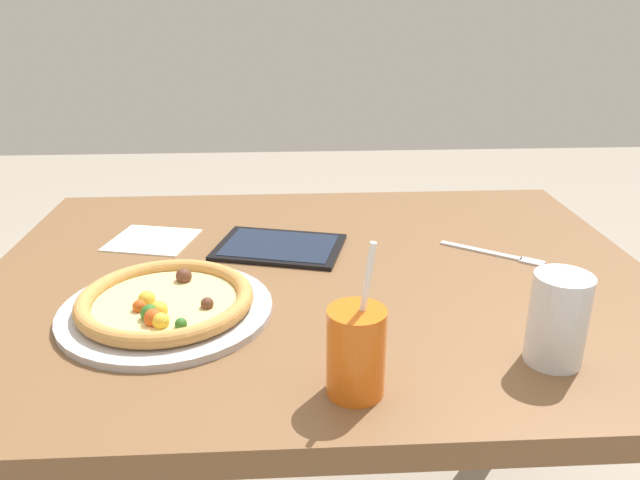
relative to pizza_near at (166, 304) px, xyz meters
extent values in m
cube|color=brown|center=(0.25, 0.15, -0.04)|extent=(1.20, 0.93, 0.04)
cylinder|color=brown|center=(-0.27, 0.53, -0.41)|extent=(0.07, 0.07, 0.71)
cylinder|color=brown|center=(0.77, 0.53, -0.41)|extent=(0.07, 0.07, 0.71)
cylinder|color=#B7B7BC|center=(0.00, 0.00, -0.01)|extent=(0.33, 0.33, 0.01)
cylinder|color=#E5CC7F|center=(0.00, 0.00, 0.00)|extent=(0.22, 0.22, 0.01)
torus|color=#C68C47|center=(0.00, 0.00, 0.01)|extent=(0.27, 0.27, 0.03)
sphere|color=brown|center=(0.02, 0.07, 0.01)|extent=(0.03, 0.03, 0.03)
sphere|color=#2D6623|center=(0.04, -0.08, 0.01)|extent=(0.02, 0.02, 0.02)
sphere|color=gold|center=(0.00, -0.04, 0.01)|extent=(0.03, 0.03, 0.03)
sphere|color=gold|center=(0.01, -0.08, 0.01)|extent=(0.02, 0.02, 0.02)
sphere|color=#BF4C19|center=(-0.03, -0.03, 0.01)|extent=(0.02, 0.02, 0.02)
sphere|color=#2D6623|center=(-0.01, -0.05, 0.01)|extent=(0.03, 0.03, 0.03)
sphere|color=gold|center=(-0.03, -0.01, 0.01)|extent=(0.03, 0.03, 0.03)
sphere|color=#BF4C19|center=(0.00, -0.07, 0.01)|extent=(0.03, 0.03, 0.03)
sphere|color=brown|center=(0.07, -0.02, 0.01)|extent=(0.02, 0.02, 0.02)
cylinder|color=orange|center=(0.27, -0.22, 0.04)|extent=(0.07, 0.07, 0.12)
cylinder|color=white|center=(0.28, -0.22, 0.13)|extent=(0.02, 0.01, 0.10)
cylinder|color=silver|center=(0.55, -0.16, 0.05)|extent=(0.08, 0.08, 0.13)
cube|color=white|center=(0.56, -0.17, 0.09)|extent=(0.03, 0.03, 0.02)
cube|color=white|center=(0.56, -0.15, 0.09)|extent=(0.04, 0.04, 0.03)
cube|color=white|center=(-0.08, 0.31, -0.02)|extent=(0.19, 0.18, 0.00)
cube|color=silver|center=(0.57, 0.22, -0.02)|extent=(0.14, 0.10, 0.00)
cube|color=silver|center=(0.65, 0.16, -0.02)|extent=(0.05, 0.05, 0.00)
cube|color=black|center=(0.18, 0.25, -0.01)|extent=(0.28, 0.23, 0.01)
cube|color=#192338|center=(0.18, 0.25, -0.01)|extent=(0.24, 0.19, 0.00)
camera|label=1|loc=(0.19, -0.86, 0.45)|focal=34.55mm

